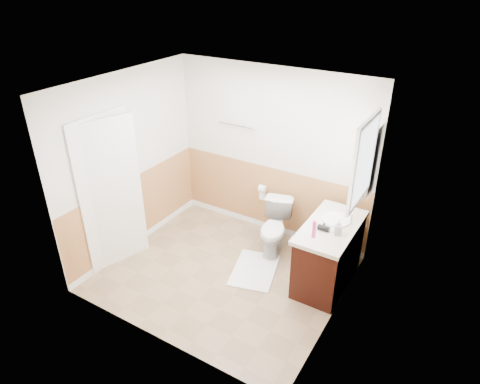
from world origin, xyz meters
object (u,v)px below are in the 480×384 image
Objects in this scene: bath_mat at (255,270)px; lotion_bottle at (314,229)px; soap_dispenser at (338,228)px; vanity_cabinet at (328,256)px; toilet at (274,228)px.

bath_mat is 1.24m from lotion_bottle.
lotion_bottle is at bearing -3.21° from bath_mat.
lotion_bottle is (0.79, -0.04, 0.95)m from bath_mat.
soap_dispenser is (0.22, 0.20, -0.02)m from lotion_bottle.
vanity_cabinet is at bearing 18.55° from bath_mat.
lotion_bottle is at bearing -137.68° from soap_dispenser.
vanity_cabinet is at bearing 73.80° from lotion_bottle.
bath_mat is at bearing -171.25° from soap_dispenser.
soap_dispenser reaches higher than bath_mat.
toilet is 0.66m from bath_mat.
lotion_bottle reaches higher than toilet.
vanity_cabinet is 5.96× the size of soap_dispenser.
vanity_cabinet is 5.00× the size of lotion_bottle.
lotion_bottle reaches higher than bath_mat.
toilet is 0.91× the size of bath_mat.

